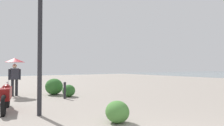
# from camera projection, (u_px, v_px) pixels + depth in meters

# --- Properties ---
(lamppost) EXTENTS (0.98, 0.28, 4.27)m
(lamppost) POSITION_uv_depth(u_px,v_px,m) (40.00, 27.00, 6.21)
(lamppost) COLOR #232328
(lamppost) RESTS_ON ground
(motorcycle) EXTENTS (2.16, 0.56, 1.06)m
(motorcycle) POSITION_uv_depth(u_px,v_px,m) (6.00, 97.00, 6.82)
(motorcycle) COLOR black
(motorcycle) RESTS_ON ground
(pedestrian) EXTENTS (1.00, 1.00, 2.03)m
(pedestrian) POSITION_uv_depth(u_px,v_px,m) (15.00, 66.00, 10.44)
(pedestrian) COLOR black
(pedestrian) RESTS_ON ground
(bollard_near) EXTENTS (0.13, 0.13, 0.82)m
(bollard_near) POSITION_uv_depth(u_px,v_px,m) (65.00, 90.00, 9.51)
(bollard_near) COLOR #232328
(bollard_near) RESTS_ON ground
(bollard_mid) EXTENTS (0.13, 0.13, 0.79)m
(bollard_mid) POSITION_uv_depth(u_px,v_px,m) (56.00, 87.00, 11.01)
(bollard_mid) COLOR #232328
(bollard_mid) RESTS_ON ground
(shrub_low) EXTENTS (1.06, 0.96, 0.90)m
(shrub_low) POSITION_uv_depth(u_px,v_px,m) (54.00, 87.00, 10.91)
(shrub_low) COLOR #2D6628
(shrub_low) RESTS_ON ground
(shrub_round) EXTENTS (0.71, 0.64, 0.61)m
(shrub_round) POSITION_uv_depth(u_px,v_px,m) (117.00, 112.00, 5.36)
(shrub_round) COLOR #477F38
(shrub_round) RESTS_ON ground
(shrub_wide) EXTENTS (0.73, 0.66, 0.62)m
(shrub_wide) POSITION_uv_depth(u_px,v_px,m) (69.00, 91.00, 10.16)
(shrub_wide) COLOR #2D6628
(shrub_wide) RESTS_ON ground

